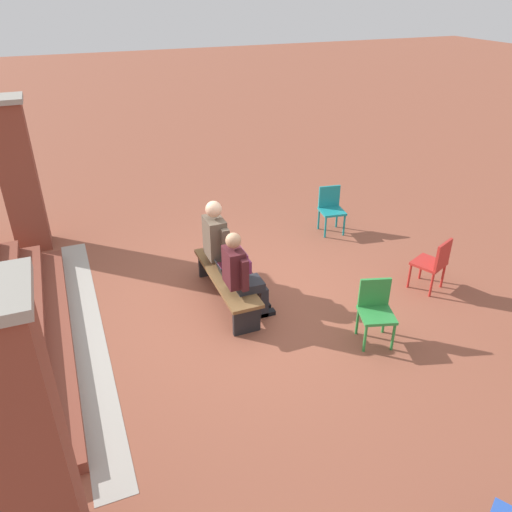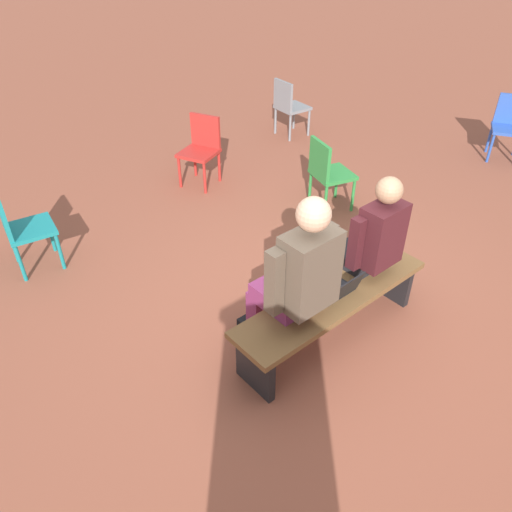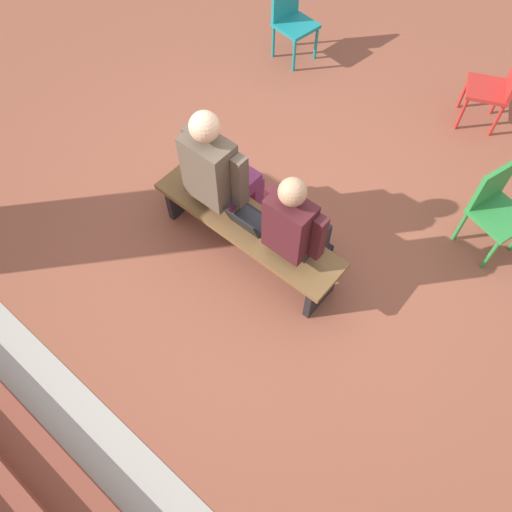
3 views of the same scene
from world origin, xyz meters
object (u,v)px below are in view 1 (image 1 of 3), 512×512
at_px(plastic_chair_far_left, 434,262).
at_px(plastic_chair_foreground, 331,207).
at_px(bench, 227,280).
at_px(person_student, 242,273).
at_px(plastic_chair_far_right, 376,308).
at_px(person_adult, 223,244).
at_px(laptop, 226,273).

xyz_separation_m(plastic_chair_far_left, plastic_chair_foreground, (2.36, 0.41, 0.00)).
xyz_separation_m(bench, person_student, (-0.46, -0.07, 0.35)).
bearing_deg(person_student, plastic_chair_far_right, -126.95).
height_order(bench, person_student, person_student).
height_order(person_adult, plastic_chair_foreground, person_adult).
xyz_separation_m(person_student, laptop, (0.43, 0.08, -0.21)).
bearing_deg(plastic_chair_foreground, plastic_chair_far_left, -170.06).
relative_size(person_student, laptop, 4.14).
height_order(plastic_chair_far_left, plastic_chair_foreground, same).
bearing_deg(laptop, plastic_chair_far_right, -135.00).
distance_m(bench, person_adult, 0.54).
bearing_deg(person_adult, person_student, 179.49).
xyz_separation_m(bench, laptop, (-0.03, 0.01, 0.15)).
xyz_separation_m(person_adult, plastic_chair_far_right, (-1.87, -1.41, -0.28)).
bearing_deg(laptop, bench, -24.99).
distance_m(person_student, plastic_chair_far_left, 2.93).
distance_m(plastic_chair_far_left, plastic_chair_far_right, 1.62).
xyz_separation_m(bench, plastic_chair_far_right, (-1.52, -1.48, 0.13)).
height_order(person_student, plastic_chair_far_left, person_student).
distance_m(laptop, plastic_chair_foreground, 2.98).
bearing_deg(laptop, plastic_chair_foreground, -58.97).
xyz_separation_m(plastic_chair_foreground, plastic_chair_far_right, (-3.03, 1.06, 0.00)).
bearing_deg(laptop, plastic_chair_far_left, -105.40).
bearing_deg(plastic_chair_foreground, laptop, 121.03).
height_order(person_adult, laptop, person_adult).
relative_size(person_student, plastic_chair_far_left, 1.58).
relative_size(laptop, plastic_chair_foreground, 0.38).
xyz_separation_m(bench, person_adult, (0.35, -0.07, 0.40)).
bearing_deg(plastic_chair_foreground, person_student, 128.45).
height_order(person_adult, plastic_chair_far_right, person_adult).
height_order(plastic_chair_far_left, plastic_chair_far_right, same).
distance_m(plastic_chair_far_left, plastic_chair_foreground, 2.39).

